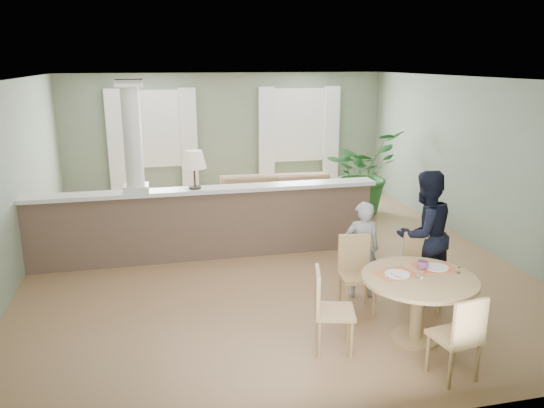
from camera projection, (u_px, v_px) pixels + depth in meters
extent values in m
plane|color=#A57E57|center=(267.00, 258.00, 8.20)|extent=(8.00, 8.00, 0.00)
cube|color=gray|center=(228.00, 136.00, 11.61)|extent=(7.00, 0.02, 2.70)
cube|color=gray|center=(12.00, 184.00, 7.09)|extent=(0.02, 8.00, 2.70)
cube|color=gray|center=(477.00, 162.00, 8.61)|extent=(0.02, 8.00, 2.70)
cube|color=gray|center=(379.00, 275.00, 4.09)|extent=(7.00, 0.02, 2.70)
cube|color=white|center=(267.00, 79.00, 7.49)|extent=(7.00, 8.00, 0.02)
cube|color=white|center=(152.00, 129.00, 11.18)|extent=(1.10, 0.02, 1.50)
cube|color=white|center=(152.00, 129.00, 11.16)|extent=(1.22, 0.04, 1.62)
cube|color=white|center=(298.00, 125.00, 11.88)|extent=(1.10, 0.02, 1.50)
cube|color=white|center=(299.00, 125.00, 11.85)|extent=(1.22, 0.04, 1.62)
cube|color=white|center=(116.00, 145.00, 11.01)|extent=(0.35, 0.10, 2.30)
cube|color=white|center=(189.00, 143.00, 11.34)|extent=(0.35, 0.10, 2.30)
cube|color=white|center=(267.00, 140.00, 11.71)|extent=(0.35, 0.10, 2.30)
cube|color=white|center=(331.00, 138.00, 12.03)|extent=(0.35, 0.10, 2.30)
cube|color=brown|center=(206.00, 225.00, 8.06)|extent=(5.20, 0.22, 1.05)
cube|color=white|center=(205.00, 190.00, 7.91)|extent=(5.32, 0.36, 0.06)
cube|color=white|center=(136.00, 188.00, 7.67)|extent=(0.36, 0.36, 0.10)
cylinder|color=white|center=(133.00, 137.00, 7.48)|extent=(0.26, 0.26, 1.39)
cube|color=white|center=(129.00, 83.00, 7.28)|extent=(0.38, 0.38, 0.10)
cylinder|color=black|center=(195.00, 188.00, 7.87)|extent=(0.18, 0.18, 0.03)
cylinder|color=black|center=(195.00, 177.00, 7.83)|extent=(0.03, 0.03, 0.28)
cone|color=#FAE9CF|center=(194.00, 159.00, 7.76)|extent=(0.36, 0.36, 0.26)
imported|color=#856148|center=(279.00, 199.00, 10.02)|extent=(2.86, 1.27, 0.81)
imported|color=#255D25|center=(362.00, 172.00, 10.48)|extent=(1.93, 1.88, 1.63)
cylinder|color=tan|center=(415.00, 338.00, 5.79)|extent=(0.51, 0.51, 0.04)
cylinder|color=tan|center=(417.00, 309.00, 5.70)|extent=(0.14, 0.14, 0.66)
cylinder|color=tan|center=(419.00, 279.00, 5.61)|extent=(1.22, 1.22, 0.04)
cube|color=red|center=(395.00, 274.00, 5.67)|extent=(0.50, 0.41, 0.01)
cube|color=red|center=(434.00, 268.00, 5.84)|extent=(0.46, 0.35, 0.01)
cylinder|color=white|center=(397.00, 274.00, 5.64)|extent=(0.27, 0.27, 0.01)
cylinder|color=white|center=(436.00, 267.00, 5.83)|extent=(0.27, 0.27, 0.01)
cylinder|color=white|center=(420.00, 273.00, 5.56)|extent=(0.07, 0.07, 0.09)
cube|color=silver|center=(396.00, 276.00, 5.57)|extent=(0.06, 0.18, 0.00)
cube|color=silver|center=(385.00, 278.00, 5.56)|extent=(0.07, 0.21, 0.00)
cylinder|color=white|center=(459.00, 270.00, 5.69)|extent=(0.04, 0.04, 0.07)
cylinder|color=silver|center=(459.00, 267.00, 5.68)|extent=(0.04, 0.04, 0.01)
imported|color=#2359A3|center=(423.00, 265.00, 5.79)|extent=(0.15, 0.15, 0.10)
cube|color=tan|center=(357.00, 277.00, 6.35)|extent=(0.45, 0.45, 0.05)
cylinder|color=tan|center=(347.00, 301.00, 6.23)|extent=(0.04, 0.04, 0.42)
cylinder|color=tan|center=(374.00, 300.00, 6.27)|extent=(0.04, 0.04, 0.42)
cylinder|color=tan|center=(340.00, 289.00, 6.55)|extent=(0.04, 0.04, 0.42)
cylinder|color=tan|center=(366.00, 288.00, 6.59)|extent=(0.04, 0.04, 0.42)
cube|color=tan|center=(354.00, 252.00, 6.47)|extent=(0.40, 0.08, 0.45)
cube|color=tan|center=(422.00, 273.00, 6.45)|extent=(0.48, 0.48, 0.05)
cylinder|color=tan|center=(411.00, 297.00, 6.34)|extent=(0.04, 0.04, 0.43)
cylinder|color=tan|center=(439.00, 296.00, 6.36)|extent=(0.04, 0.04, 0.43)
cylinder|color=tan|center=(403.00, 285.00, 6.67)|extent=(0.04, 0.04, 0.43)
cylinder|color=tan|center=(430.00, 285.00, 6.68)|extent=(0.04, 0.04, 0.43)
cube|color=tan|center=(419.00, 249.00, 6.57)|extent=(0.40, 0.11, 0.46)
cube|color=tan|center=(454.00, 337.00, 5.01)|extent=(0.45, 0.45, 0.05)
cylinder|color=tan|center=(454.00, 346.00, 5.27)|extent=(0.04, 0.04, 0.40)
cylinder|color=tan|center=(428.00, 353.00, 5.15)|extent=(0.04, 0.04, 0.40)
cylinder|color=tan|center=(477.00, 362.00, 4.99)|extent=(0.04, 0.04, 0.40)
cylinder|color=tan|center=(450.00, 370.00, 4.87)|extent=(0.04, 0.04, 0.40)
cube|color=tan|center=(470.00, 323.00, 4.79)|extent=(0.38, 0.10, 0.43)
cube|color=tan|center=(334.00, 312.00, 5.49)|extent=(0.49, 0.49, 0.05)
cylinder|color=tan|center=(351.00, 340.00, 5.38)|extent=(0.04, 0.04, 0.41)
cylinder|color=tan|center=(348.00, 324.00, 5.70)|extent=(0.04, 0.04, 0.41)
cylinder|color=tan|center=(319.00, 339.00, 5.39)|extent=(0.04, 0.04, 0.41)
cylinder|color=tan|center=(317.00, 324.00, 5.71)|extent=(0.04, 0.04, 0.41)
cube|color=tan|center=(317.00, 290.00, 5.43)|extent=(0.14, 0.38, 0.44)
imported|color=#96969B|center=(362.00, 250.00, 6.71)|extent=(0.49, 0.35, 1.27)
imported|color=black|center=(424.00, 234.00, 6.71)|extent=(0.92, 0.78, 1.65)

